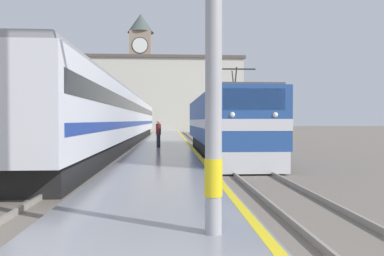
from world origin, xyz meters
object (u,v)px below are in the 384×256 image
at_px(locomotive_train, 222,124).
at_px(passenger_train, 123,118).
at_px(person_on_platform, 158,133).
at_px(clock_tower, 141,68).

xyz_separation_m(locomotive_train, passenger_train, (-7.11, 10.55, 0.41)).
distance_m(locomotive_train, person_on_platform, 5.07).
height_order(locomotive_train, passenger_train, locomotive_train).
bearing_deg(clock_tower, passenger_train, -87.71).
height_order(person_on_platform, clock_tower, clock_tower).
relative_size(person_on_platform, clock_tower, 0.08).
relative_size(passenger_train, clock_tower, 1.99).
bearing_deg(locomotive_train, person_on_platform, 139.55).
distance_m(passenger_train, person_on_platform, 8.06).
relative_size(locomotive_train, clock_tower, 0.71).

